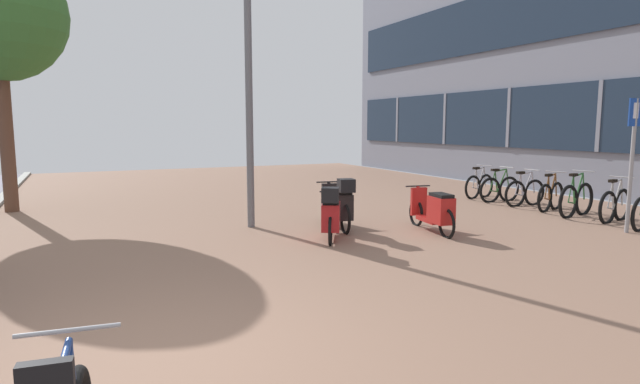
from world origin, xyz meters
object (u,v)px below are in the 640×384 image
Objects in this scene: scooter_near at (339,205)px; scooter_far at (435,211)px; bicycle_rack_01 at (615,205)px; bicycle_rack_03 at (551,196)px; bicycle_rack_02 at (576,200)px; scooter_mid at (331,214)px; bicycle_rack_04 at (525,192)px; bicycle_rack_06 at (479,186)px; bicycle_rack_05 at (500,189)px; parking_sign at (633,151)px; lamp_post at (248,38)px.

scooter_far is (1.44, -1.06, -0.06)m from scooter_near.
bicycle_rack_03 is (-0.04, 1.58, -0.01)m from bicycle_rack_01.
scooter_mid is (-5.91, 0.17, 0.09)m from bicycle_rack_02.
bicycle_rack_04 is at bearing 90.52° from bicycle_rack_01.
scooter_near reaches higher than scooter_mid.
scooter_far is (-4.03, -3.27, 0.08)m from bicycle_rack_06.
bicycle_rack_05 is 0.79m from bicycle_rack_06.
bicycle_rack_01 is 0.76× the size of scooter_far.
bicycle_rack_04 is 6.22m from scooter_mid.
parking_sign is (-0.67, -1.63, 1.16)m from bicycle_rack_02.
bicycle_rack_03 is at bearing 12.63° from scooter_far.
lamp_post reaches higher than bicycle_rack_04.
scooter_far is at bearing 155.06° from parking_sign.
scooter_near reaches higher than bicycle_rack_05.
bicycle_rack_04 is (0.14, 1.58, -0.03)m from bicycle_rack_02.
parking_sign is at bearing -18.93° from scooter_mid.
bicycle_rack_05 is at bearing 94.41° from bicycle_rack_04.
bicycle_rack_01 is 6.15m from scooter_mid.
bicycle_rack_01 is at bearing 45.24° from parking_sign.
bicycle_rack_04 is at bearing 22.64° from scooter_far.
bicycle_rack_01 is 1.01× the size of bicycle_rack_04.
bicycle_rack_05 is at bearing 20.12° from scooter_mid.
scooter_far is at bearing -178.25° from bicycle_rack_02.
parking_sign is (-0.84, -0.84, 1.19)m from bicycle_rack_01.
parking_sign reaches higher than bicycle_rack_01.
bicycle_rack_04 is 0.53× the size of parking_sign.
parking_sign is at bearing -24.94° from scooter_far.
bicycle_rack_03 is 0.95× the size of bicycle_rack_04.
bicycle_rack_06 is at bearing 90.41° from bicycle_rack_03.
lamp_post is (-6.96, 1.07, 3.28)m from bicycle_rack_03.
scooter_near is 1.15× the size of scooter_mid.
bicycle_rack_04 reaches higher than bicycle_rack_06.
scooter_mid reaches higher than bicycle_rack_05.
bicycle_rack_01 is 4.14m from scooter_far.
scooter_mid is at bearing -125.43° from scooter_near.
scooter_mid is at bearing -159.88° from bicycle_rack_05.
bicycle_rack_01 is 0.80m from bicycle_rack_02.
bicycle_rack_02 is 2.11m from parking_sign.
bicycle_rack_06 is 0.50× the size of parking_sign.
bicycle_rack_01 is 8.17m from lamp_post.
bicycle_rack_05 is 1.06× the size of bicycle_rack_06.
scooter_mid is 0.89× the size of scooter_far.
bicycle_rack_01 is at bearing -78.23° from bicycle_rack_02.
lamp_post is at bearing -175.84° from bicycle_rack_05.
lamp_post reaches higher than scooter_far.
bicycle_rack_04 is (-0.02, 2.36, -0.01)m from bicycle_rack_01.
bicycle_rack_03 is 0.71× the size of scooter_near.
bicycle_rack_01 is at bearing -89.48° from bicycle_rack_04.
bicycle_rack_01 is at bearing -88.50° from bicycle_rack_05.
bicycle_rack_05 reaches higher than bicycle_rack_04.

